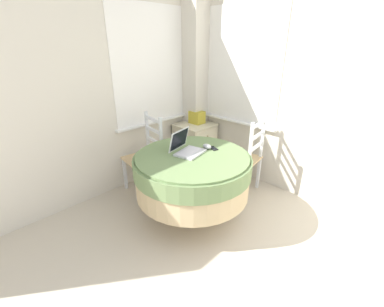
{
  "coord_description": "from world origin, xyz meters",
  "views": [
    {
      "loc": [
        -1.06,
        0.4,
        1.77
      ],
      "look_at": [
        0.75,
        2.16,
        0.67
      ],
      "focal_mm": 24.0,
      "sensor_mm": 36.0,
      "label": 1
    }
  ],
  "objects_px": {
    "computer_mouse": "(207,146)",
    "dining_chair_near_right_window": "(245,158)",
    "storage_box": "(197,117)",
    "corner_cabinet": "(195,145)",
    "dining_chair_near_back_window": "(146,156)",
    "round_dining_table": "(192,172)",
    "cell_phone": "(213,148)",
    "laptop": "(186,148)"
  },
  "relations": [
    {
      "from": "laptop",
      "to": "dining_chair_near_back_window",
      "type": "xyz_separation_m",
      "value": [
        0.03,
        0.75,
        -0.34
      ]
    },
    {
      "from": "dining_chair_near_back_window",
      "to": "round_dining_table",
      "type": "bearing_deg",
      "value": -92.57
    },
    {
      "from": "dining_chair_near_back_window",
      "to": "storage_box",
      "type": "distance_m",
      "value": 1.03
    },
    {
      "from": "round_dining_table",
      "to": "cell_phone",
      "type": "height_order",
      "value": "cell_phone"
    },
    {
      "from": "laptop",
      "to": "corner_cabinet",
      "type": "xyz_separation_m",
      "value": [
        0.96,
        0.78,
        -0.46
      ]
    },
    {
      "from": "dining_chair_near_back_window",
      "to": "cell_phone",
      "type": "bearing_deg",
      "value": -75.22
    },
    {
      "from": "round_dining_table",
      "to": "corner_cabinet",
      "type": "bearing_deg",
      "value": 42.17
    },
    {
      "from": "computer_mouse",
      "to": "dining_chair_near_back_window",
      "type": "relative_size",
      "value": 0.1
    },
    {
      "from": "round_dining_table",
      "to": "computer_mouse",
      "type": "distance_m",
      "value": 0.31
    },
    {
      "from": "corner_cabinet",
      "to": "storage_box",
      "type": "bearing_deg",
      "value": 18.39
    },
    {
      "from": "corner_cabinet",
      "to": "dining_chair_near_back_window",
      "type": "bearing_deg",
      "value": -177.98
    },
    {
      "from": "laptop",
      "to": "dining_chair_near_right_window",
      "type": "distance_m",
      "value": 0.93
    },
    {
      "from": "storage_box",
      "to": "round_dining_table",
      "type": "bearing_deg",
      "value": -138.87
    },
    {
      "from": "dining_chair_near_back_window",
      "to": "computer_mouse",
      "type": "bearing_deg",
      "value": -77.32
    },
    {
      "from": "storage_box",
      "to": "corner_cabinet",
      "type": "bearing_deg",
      "value": -161.61
    },
    {
      "from": "dining_chair_near_right_window",
      "to": "corner_cabinet",
      "type": "bearing_deg",
      "value": 83.37
    },
    {
      "from": "cell_phone",
      "to": "storage_box",
      "type": "xyz_separation_m",
      "value": [
        0.75,
        0.94,
        0.0
      ]
    },
    {
      "from": "cell_phone",
      "to": "laptop",
      "type": "bearing_deg",
      "value": 153.1
    },
    {
      "from": "dining_chair_near_right_window",
      "to": "corner_cabinet",
      "type": "relative_size",
      "value": 1.46
    },
    {
      "from": "cell_phone",
      "to": "storage_box",
      "type": "bearing_deg",
      "value": 51.22
    },
    {
      "from": "corner_cabinet",
      "to": "round_dining_table",
      "type": "bearing_deg",
      "value": -137.83
    },
    {
      "from": "corner_cabinet",
      "to": "storage_box",
      "type": "height_order",
      "value": "storage_box"
    },
    {
      "from": "dining_chair_near_back_window",
      "to": "storage_box",
      "type": "xyz_separation_m",
      "value": [
        0.99,
        0.05,
        0.3
      ]
    },
    {
      "from": "laptop",
      "to": "cell_phone",
      "type": "height_order",
      "value": "laptop"
    },
    {
      "from": "dining_chair_near_right_window",
      "to": "storage_box",
      "type": "relative_size",
      "value": 4.97
    },
    {
      "from": "cell_phone",
      "to": "storage_box",
      "type": "relative_size",
      "value": 0.62
    },
    {
      "from": "laptop",
      "to": "computer_mouse",
      "type": "bearing_deg",
      "value": -21.35
    },
    {
      "from": "computer_mouse",
      "to": "dining_chair_near_back_window",
      "type": "xyz_separation_m",
      "value": [
        -0.19,
        0.84,
        -0.32
      ]
    },
    {
      "from": "computer_mouse",
      "to": "corner_cabinet",
      "type": "xyz_separation_m",
      "value": [
        0.74,
        0.87,
        -0.44
      ]
    },
    {
      "from": "computer_mouse",
      "to": "storage_box",
      "type": "relative_size",
      "value": 0.51
    },
    {
      "from": "computer_mouse",
      "to": "dining_chair_near_right_window",
      "type": "xyz_separation_m",
      "value": [
        0.63,
        -0.08,
        -0.32
      ]
    },
    {
      "from": "dining_chair_near_back_window",
      "to": "storage_box",
      "type": "relative_size",
      "value": 4.97
    },
    {
      "from": "cell_phone",
      "to": "computer_mouse",
      "type": "bearing_deg",
      "value": 133.04
    },
    {
      "from": "dining_chair_near_back_window",
      "to": "dining_chair_near_right_window",
      "type": "distance_m",
      "value": 1.23
    },
    {
      "from": "round_dining_table",
      "to": "dining_chair_near_right_window",
      "type": "bearing_deg",
      "value": -4.69
    },
    {
      "from": "round_dining_table",
      "to": "cell_phone",
      "type": "bearing_deg",
      "value": -8.89
    },
    {
      "from": "corner_cabinet",
      "to": "laptop",
      "type": "bearing_deg",
      "value": -140.77
    },
    {
      "from": "computer_mouse",
      "to": "cell_phone",
      "type": "height_order",
      "value": "computer_mouse"
    },
    {
      "from": "storage_box",
      "to": "dining_chair_near_back_window",
      "type": "bearing_deg",
      "value": -176.99
    },
    {
      "from": "dining_chair_near_right_window",
      "to": "storage_box",
      "type": "bearing_deg",
      "value": 80.14
    },
    {
      "from": "round_dining_table",
      "to": "dining_chair_near_right_window",
      "type": "height_order",
      "value": "dining_chair_near_right_window"
    },
    {
      "from": "computer_mouse",
      "to": "dining_chair_near_right_window",
      "type": "bearing_deg",
      "value": -6.91
    }
  ]
}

